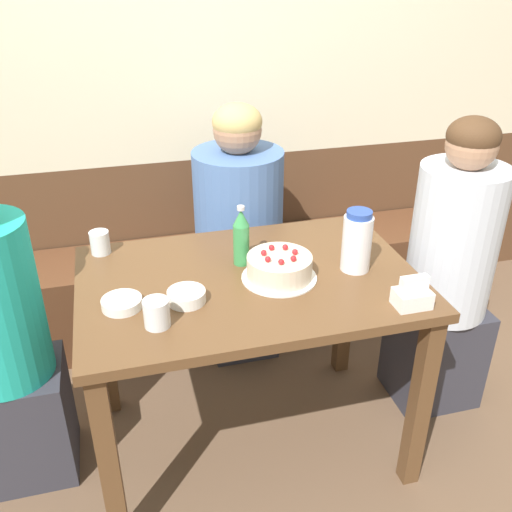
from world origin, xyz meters
name	(u,v)px	position (x,y,z in m)	size (l,w,h in m)	color
ground_plane	(250,439)	(0.00, 0.00, 0.00)	(12.00, 12.00, 0.00)	brown
back_wall	(191,71)	(0.00, 1.05, 1.25)	(4.80, 0.04, 2.50)	brown
bench_seat	(209,287)	(0.00, 0.83, 0.22)	(2.73, 0.38, 0.45)	#56331E
dining_table	(249,305)	(0.00, 0.00, 0.64)	(1.14, 0.76, 0.76)	brown
birthday_cake	(279,268)	(0.10, -0.03, 0.80)	(0.26, 0.26, 0.10)	white
water_pitcher	(357,241)	(0.37, -0.04, 0.86)	(0.10, 0.10, 0.22)	white
soju_bottle	(241,237)	(0.00, 0.10, 0.86)	(0.06, 0.06, 0.22)	#388E4C
napkin_holder	(412,295)	(0.45, -0.30, 0.80)	(0.11, 0.08, 0.11)	white
bowl_soup_white	(186,296)	(-0.23, -0.10, 0.78)	(0.12, 0.12, 0.04)	white
bowl_rice_small	(122,303)	(-0.42, -0.08, 0.77)	(0.13, 0.13, 0.03)	white
glass_water_tall	(100,243)	(-0.48, 0.31, 0.80)	(0.07, 0.07, 0.09)	silver
glass_tumbler_short	(157,313)	(-0.33, -0.20, 0.80)	(0.08, 0.08, 0.09)	silver
person_teal_shirt	(447,278)	(0.83, 0.07, 0.59)	(0.34, 0.33, 1.23)	#33333D
person_pale_blue_shirt	(239,234)	(0.12, 0.64, 0.60)	(0.39, 0.39, 1.19)	#33333D
person_grey_tee	(3,346)	(-0.83, 0.09, 0.56)	(0.34, 0.31, 1.20)	#33333D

